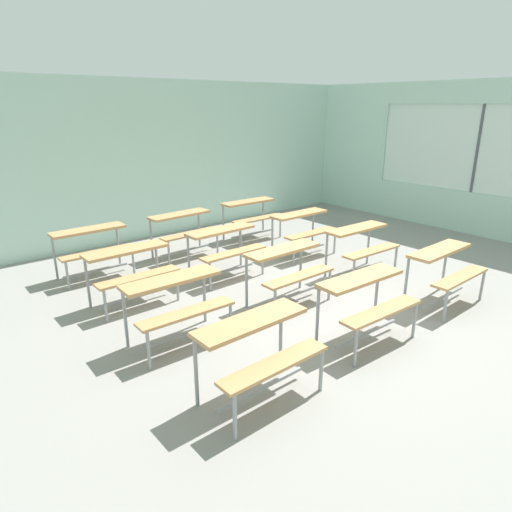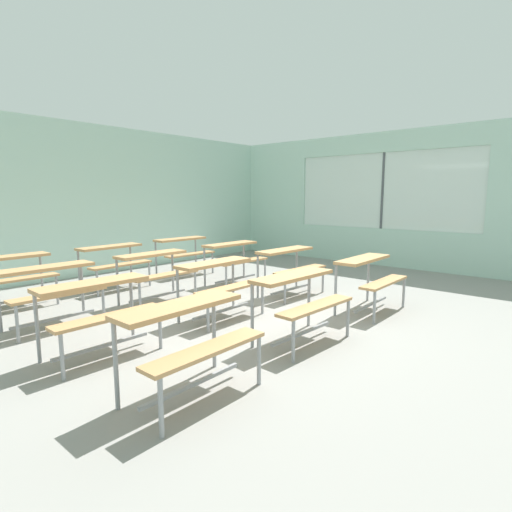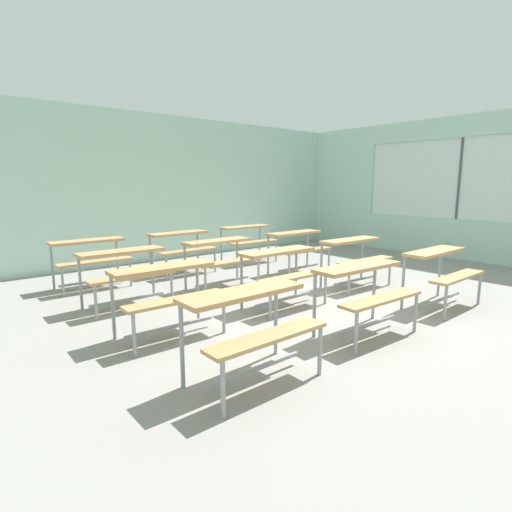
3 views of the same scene
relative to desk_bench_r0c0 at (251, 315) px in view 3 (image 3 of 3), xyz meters
The scene contains 15 objects.
ground 2.15m from the desk_bench_r0c0, 26.42° to the left, with size 10.00×9.00×0.05m, color gray.
wall_back 5.81m from the desk_bench_r0c0, 71.11° to the left, with size 10.00×0.12×3.00m, color silver.
wall_right 6.96m from the desk_bench_r0c0, ahead, with size 0.12×9.00×3.00m.
desk_bench_r0c0 is the anchor object (origin of this frame).
desk_bench_r0c1 1.58m from the desk_bench_r0c0, ahead, with size 1.13×0.64×0.74m.
desk_bench_r0c2 3.18m from the desk_bench_r0c0, ahead, with size 1.10×0.60×0.74m.
desk_bench_r1c0 1.33m from the desk_bench_r0c0, 92.19° to the left, with size 1.12×0.62×0.74m.
desk_bench_r1c1 2.07m from the desk_bench_r0c0, 39.07° to the left, with size 1.10×0.59×0.74m.
desk_bench_r1c2 3.47m from the desk_bench_r0c0, 22.68° to the left, with size 1.12×0.63×0.74m.
desk_bench_r2c0 2.61m from the desk_bench_r0c0, 89.69° to the left, with size 1.10×0.59×0.74m.
desk_bench_r2c1 3.03m from the desk_bench_r0c0, 59.51° to the left, with size 1.11×0.60×0.74m.
desk_bench_r2c2 4.13m from the desk_bench_r0c0, 38.86° to the left, with size 1.11×0.62×0.74m.
desk_bench_r3c0 3.92m from the desk_bench_r0c0, 90.11° to the left, with size 1.11×0.60×0.74m.
desk_bench_r3c1 4.21m from the desk_bench_r0c0, 67.91° to the left, with size 1.12×0.64×0.74m.
desk_bench_r3c2 5.07m from the desk_bench_r0c0, 51.42° to the left, with size 1.12×0.63×0.74m.
Camera 3 is at (-3.80, -3.30, 1.60)m, focal length 28.00 mm.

